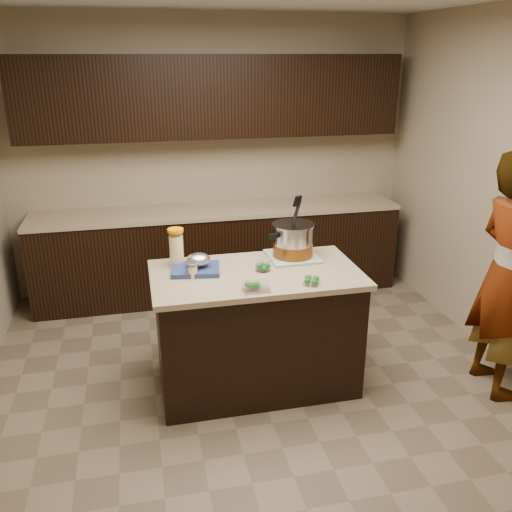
# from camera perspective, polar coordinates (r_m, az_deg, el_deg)

# --- Properties ---
(ground_plane) EXTENTS (4.00, 4.00, 0.00)m
(ground_plane) POSITION_cam_1_polar(r_m,az_deg,el_deg) (4.20, -0.00, -13.13)
(ground_plane) COLOR brown
(ground_plane) RESTS_ON ground
(room_shell) EXTENTS (4.04, 4.04, 2.72)m
(room_shell) POSITION_cam_1_polar(r_m,az_deg,el_deg) (3.55, -0.00, 10.55)
(room_shell) COLOR tan
(room_shell) RESTS_ON ground
(back_cabinets) EXTENTS (3.60, 0.63, 2.33)m
(back_cabinets) POSITION_cam_1_polar(r_m,az_deg,el_deg) (5.39, -4.11, 5.57)
(back_cabinets) COLOR black
(back_cabinets) RESTS_ON ground
(island) EXTENTS (1.46, 0.81, 0.90)m
(island) POSITION_cam_1_polar(r_m,az_deg,el_deg) (3.97, -0.00, -7.69)
(island) COLOR black
(island) RESTS_ON ground
(dish_towel) EXTENTS (0.37, 0.37, 0.02)m
(dish_towel) POSITION_cam_1_polar(r_m,az_deg,el_deg) (4.05, 3.87, -0.05)
(dish_towel) COLOR #60885B
(dish_towel) RESTS_ON island
(stock_pot) EXTENTS (0.41, 0.41, 0.44)m
(stock_pot) POSITION_cam_1_polar(r_m,az_deg,el_deg) (4.01, 3.91, 1.47)
(stock_pot) COLOR #B7B7BC
(stock_pot) RESTS_ON dish_towel
(lemonade_pitcher) EXTENTS (0.13, 0.13, 0.27)m
(lemonade_pitcher) POSITION_cam_1_polar(r_m,az_deg,el_deg) (3.89, -8.38, 0.75)
(lemonade_pitcher) COLOR #FAE699
(lemonade_pitcher) RESTS_ON island
(mason_jar) EXTENTS (0.08, 0.08, 0.12)m
(mason_jar) POSITION_cam_1_polar(r_m,az_deg,el_deg) (3.70, -6.70, -1.48)
(mason_jar) COLOR #FAE699
(mason_jar) RESTS_ON island
(broccoli_tub_left) EXTENTS (0.13, 0.13, 0.05)m
(broccoli_tub_left) POSITION_cam_1_polar(r_m,az_deg,el_deg) (3.80, 0.74, -1.21)
(broccoli_tub_left) COLOR silver
(broccoli_tub_left) RESTS_ON island
(broccoli_tub_right) EXTENTS (0.12, 0.12, 0.05)m
(broccoli_tub_right) POSITION_cam_1_polar(r_m,az_deg,el_deg) (3.59, 5.85, -2.63)
(broccoli_tub_right) COLOR silver
(broccoli_tub_right) RESTS_ON island
(broccoli_tub_rect) EXTENTS (0.17, 0.13, 0.06)m
(broccoli_tub_rect) POSITION_cam_1_polar(r_m,az_deg,el_deg) (3.48, -0.03, -3.25)
(broccoli_tub_rect) COLOR silver
(broccoli_tub_rect) RESTS_ON island
(blue_tray) EXTENTS (0.36, 0.31, 0.13)m
(blue_tray) POSITION_cam_1_polar(r_m,az_deg,el_deg) (3.80, -6.25, -1.02)
(blue_tray) COLOR navy
(blue_tray) RESTS_ON island
(person) EXTENTS (0.47, 0.67, 1.77)m
(person) POSITION_cam_1_polar(r_m,az_deg,el_deg) (4.15, 24.98, -1.91)
(person) COLOR gray
(person) RESTS_ON ground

